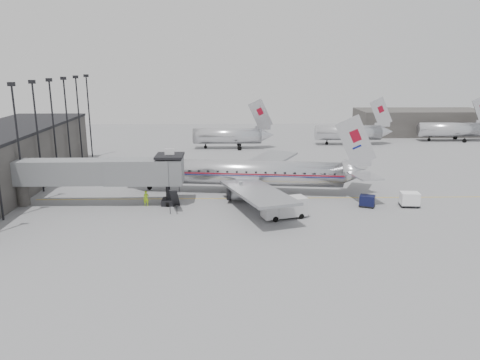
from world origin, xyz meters
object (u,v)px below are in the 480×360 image
object	(u,v)px
baggage_cart_navy	(367,201)
service_van	(285,208)
baggage_cart_white	(410,199)
airliner	(246,173)
ramp_worker	(146,198)

from	to	relation	value
baggage_cart_navy	service_van	bearing A→B (deg)	-137.06
baggage_cart_white	airliner	bearing A→B (deg)	166.59
airliner	ramp_worker	distance (m)	14.12
airliner	ramp_worker	size ratio (longest dim) A/B	18.00
ramp_worker	baggage_cart_white	bearing A→B (deg)	-4.58
baggage_cart_navy	ramp_worker	world-z (taller)	ramp_worker
service_van	baggage_cart_white	xyz separation A→B (m)	(16.09, 4.02, -0.31)
service_van	baggage_cart_navy	xyz separation A→B (m)	(10.76, 4.02, -0.49)
ramp_worker	service_van	bearing A→B (deg)	-19.43
baggage_cart_white	ramp_worker	xyz separation A→B (m)	(-32.94, 1.00, -0.00)
baggage_cart_navy	baggage_cart_white	xyz separation A→B (m)	(5.33, -0.00, 0.18)
baggage_cart_navy	ramp_worker	xyz separation A→B (m)	(-27.61, 1.00, 0.18)
baggage_cart_white	baggage_cart_navy	bearing A→B (deg)	-174.55
airliner	service_van	xyz separation A→B (m)	(4.16, -10.94, -1.49)
service_van	airliner	bearing A→B (deg)	93.52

